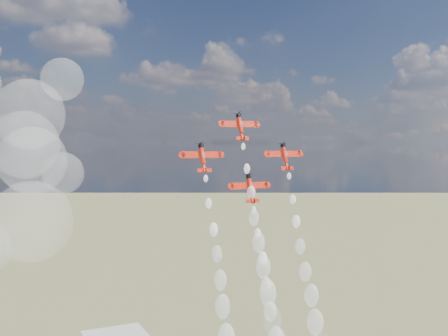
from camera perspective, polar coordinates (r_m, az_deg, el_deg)
plane_lead at (r=136.65m, az=1.78°, el=4.57°), size 10.46×4.55×7.20m
plane_left at (r=129.02m, az=-2.36°, el=1.19°), size 10.46×4.55×7.20m
plane_right at (r=140.09m, az=6.64°, el=1.30°), size 10.46×4.55×7.20m
plane_slot at (r=132.12m, az=2.89°, el=-2.18°), size 10.46×4.55×7.20m
smoke_trail_lead at (r=129.19m, az=5.35°, el=-16.36°), size 5.32×22.16×54.94m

